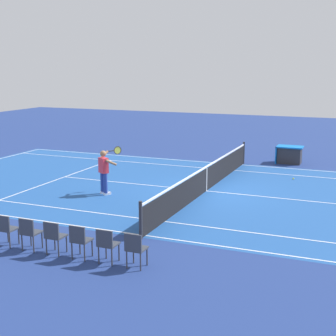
# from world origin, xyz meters

# --- Properties ---
(ground_plane) EXTENTS (60.00, 60.00, 0.00)m
(ground_plane) POSITION_xyz_m (0.00, 0.00, 0.00)
(ground_plane) COLOR navy
(court_slab) EXTENTS (24.20, 11.40, 0.00)m
(court_slab) POSITION_xyz_m (0.00, 0.00, 0.00)
(court_slab) COLOR #1E4C93
(court_slab) RESTS_ON ground_plane
(court_line_markings) EXTENTS (23.85, 11.05, 0.01)m
(court_line_markings) POSITION_xyz_m (0.00, 0.00, 0.00)
(court_line_markings) COLOR white
(court_line_markings) RESTS_ON ground_plane
(tennis_net) EXTENTS (0.10, 11.70, 1.08)m
(tennis_net) POSITION_xyz_m (0.00, 0.00, 0.49)
(tennis_net) COLOR #2D2D33
(tennis_net) RESTS_ON ground_plane
(tennis_player_near) EXTENTS (0.75, 1.18, 1.70)m
(tennis_player_near) POSITION_xyz_m (3.35, 1.89, 0.93)
(tennis_player_near) COLOR navy
(tennis_player_near) RESTS_ON ground_plane
(tennis_ball) EXTENTS (0.07, 0.07, 0.07)m
(tennis_ball) POSITION_xyz_m (-2.78, -3.27, 0.03)
(tennis_ball) COLOR #CCE01E
(tennis_ball) RESTS_ON ground_plane
(spectator_chair_0) EXTENTS (0.44, 0.44, 0.88)m
(spectator_chair_0) POSITION_xyz_m (-0.76, 7.68, 0.52)
(spectator_chair_0) COLOR #38383D
(spectator_chair_0) RESTS_ON ground_plane
(spectator_chair_1) EXTENTS (0.44, 0.44, 0.88)m
(spectator_chair_1) POSITION_xyz_m (-0.00, 7.68, 0.52)
(spectator_chair_1) COLOR #38383D
(spectator_chair_1) RESTS_ON ground_plane
(spectator_chair_2) EXTENTS (0.44, 0.44, 0.88)m
(spectator_chair_2) POSITION_xyz_m (0.75, 7.68, 0.52)
(spectator_chair_2) COLOR #38383D
(spectator_chair_2) RESTS_ON ground_plane
(spectator_chair_3) EXTENTS (0.44, 0.44, 0.88)m
(spectator_chair_3) POSITION_xyz_m (1.51, 7.68, 0.52)
(spectator_chair_3) COLOR #38383D
(spectator_chair_3) RESTS_ON ground_plane
(spectator_chair_4) EXTENTS (0.44, 0.44, 0.88)m
(spectator_chair_4) POSITION_xyz_m (2.27, 7.68, 0.52)
(spectator_chair_4) COLOR #38383D
(spectator_chair_4) RESTS_ON ground_plane
(spectator_chair_5) EXTENTS (0.44, 0.44, 0.88)m
(spectator_chair_5) POSITION_xyz_m (3.02, 7.68, 0.52)
(spectator_chair_5) COLOR #38383D
(spectator_chair_5) RESTS_ON ground_plane
(equipment_cart_tarped) EXTENTS (1.25, 0.84, 0.85)m
(equipment_cart_tarped) POSITION_xyz_m (-2.02, -6.77, 0.44)
(equipment_cart_tarped) COLOR #2D2D33
(equipment_cart_tarped) RESTS_ON ground_plane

